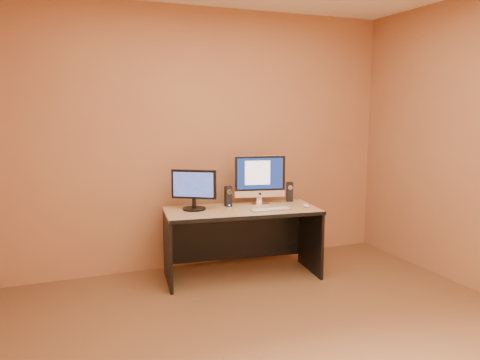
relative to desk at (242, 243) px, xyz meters
The scene contains 11 objects.
floor 1.52m from the desk, 97.46° to the right, with size 4.00×4.00×0.00m, color brown.
walls 1.77m from the desk, 97.46° to the right, with size 4.00×4.00×2.60m, color #9E6C3F, non-canonical shape.
desk is the anchor object (origin of this frame).
imac 0.65m from the desk, 30.91° to the left, with size 0.51×0.19×0.50m, color silver, non-canonical shape.
second_monitor 0.69m from the desk, 162.02° to the left, with size 0.43×0.22×0.38m, color black, non-canonical shape.
speaker_left 0.47m from the desk, 114.92° to the left, with size 0.06×0.06×0.20m, color black, non-canonical shape.
speaker_right 0.76m from the desk, 16.09° to the left, with size 0.06×0.06×0.20m, color black, non-canonical shape.
keyboard 0.44m from the desk, 32.25° to the right, with size 0.39×0.10×0.02m, color #B3B3B8.
mouse 0.72m from the desk, 14.05° to the right, with size 0.05×0.09×0.03m, color silver.
cable_a 0.55m from the desk, 39.94° to the left, with size 0.01×0.01×0.20m, color black.
cable_b 0.50m from the desk, 49.43° to the left, with size 0.01×0.01×0.16m, color black.
Camera 1 is at (-1.42, -2.55, 1.61)m, focal length 35.00 mm.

